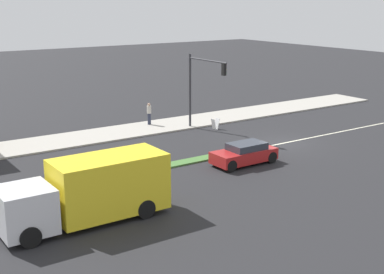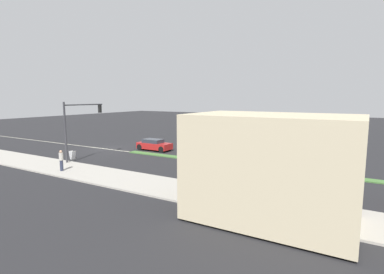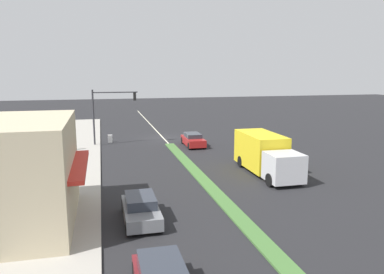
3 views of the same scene
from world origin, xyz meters
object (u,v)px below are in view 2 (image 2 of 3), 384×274
Objects in this scene: pedestrian at (61,160)px; hatchback_red at (154,145)px; delivery_truck at (255,142)px; traffic_signal_main at (78,121)px; suv_grey at (307,182)px; warning_aframe_sign at (73,155)px.

pedestrian is 12.03m from hatchback_red.
traffic_signal_main is at bearing -51.16° from delivery_truck.
delivery_truck is at bearing -145.49° from suv_grey.
traffic_signal_main is 1.38× the size of hatchback_red.
warning_aframe_sign is at bearing -97.33° from traffic_signal_main.
warning_aframe_sign is (-3.85, -3.61, -0.60)m from pedestrian.
delivery_truck is at bearing 104.06° from hatchback_red.
delivery_truck is at bearing 126.05° from warning_aframe_sign.
hatchback_red is at bearing 178.69° from pedestrian.
hatchback_red is (-12.02, 0.27, -0.38)m from pedestrian.
traffic_signal_main is at bearing 82.67° from warning_aframe_sign.
suv_grey is (-1.12, 20.69, -3.27)m from traffic_signal_main.
hatchback_red is at bearing -75.94° from delivery_truck.
traffic_signal_main is 17.90m from delivery_truck.
pedestrian is 18.73m from delivery_truck.
warning_aframe_sign is at bearing -53.95° from delivery_truck.
suv_grey is at bearing 104.72° from pedestrian.
traffic_signal_main is at bearing -17.55° from hatchback_red.
delivery_truck is at bearing 142.29° from pedestrian.
traffic_signal_main is at bearing -147.42° from pedestrian.
delivery_truck is 1.85× the size of hatchback_red.
traffic_signal_main reaches higher than delivery_truck.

